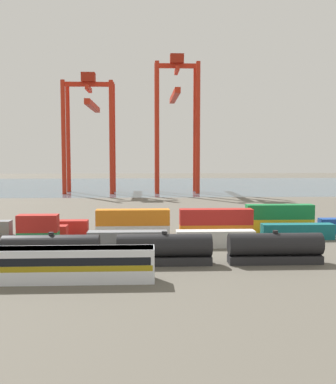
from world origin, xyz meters
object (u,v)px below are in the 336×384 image
Objects in this scene: shipping_container_7 at (133,233)px; gantry_crane_west at (90,120)px; shipping_container_6 at (49,233)px; gantry_crane_central at (176,110)px; shipping_container_9 at (216,232)px; shipping_container_15 at (130,227)px; freight_tank_row at (164,249)px.

gantry_crane_west reaches higher than shipping_container_7.
shipping_container_6 is 103.10m from gantry_crane_central.
shipping_container_6 is 0.50× the size of shipping_container_9.
gantry_crane_central is at bearing 74.16° from shipping_container_6.
shipping_container_9 is at bearing 0.00° from shipping_container_6.
shipping_container_9 is (13.80, 0.00, 0.00)m from shipping_container_7.
gantry_crane_central is (27.06, 95.35, 28.37)m from shipping_container_6.
shipping_container_7 is at bearing -83.12° from shipping_container_15.
shipping_container_15 is at bearing -79.08° from gantry_crane_west.
shipping_container_9 is 15.70m from shipping_container_15.
gantry_crane_central is (13.26, 95.35, 28.37)m from shipping_container_7.
gantry_crane_central is at bearing 90.33° from shipping_container_9.
shipping_container_9 is at bearing -22.32° from shipping_container_15.
shipping_container_7 is 2.00× the size of shipping_container_15.
shipping_container_9 is at bearing 0.00° from shipping_container_7.
freight_tank_row is 23.42m from shipping_container_15.
shipping_container_6 is at bearing 180.00° from shipping_container_9.
shipping_container_7 is at bearing 105.10° from freight_tank_row.
shipping_container_15 is (13.08, 5.96, 0.00)m from shipping_container_6.
shipping_container_7 is 0.29× the size of gantry_crane_west.
shipping_container_6 is at bearing -155.50° from shipping_container_15.
shipping_container_9 is at bearing -89.67° from gantry_crane_central.
shipping_container_15 is 94.82m from gantry_crane_central.
gantry_crane_west reaches higher than freight_tank_row.
shipping_container_9 is (9.26, 16.84, -0.77)m from freight_tank_row.
shipping_container_7 is at bearing -79.33° from gantry_crane_west.
shipping_container_15 is (-0.72, 5.96, 0.00)m from shipping_container_7.
gantry_crane_west reaches higher than shipping_container_6.
gantry_crane_central reaches higher than gantry_crane_west.
gantry_crane_central is (-0.55, 95.35, 28.37)m from shipping_container_9.
shipping_container_6 is (-18.34, 16.84, -0.77)m from freight_tank_row.
shipping_container_7 and shipping_container_15 have the same top height.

